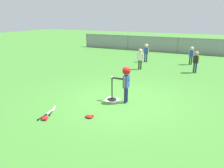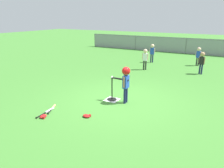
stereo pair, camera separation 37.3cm
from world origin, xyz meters
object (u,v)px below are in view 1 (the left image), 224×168
object	(u,v)px
fielder_deep_center	(140,56)
fielder_deep_right	(191,53)
batting_tee	(112,96)
glove_by_plate	(89,116)
batter_child	(126,77)
fielder_near_right	(146,50)
fielder_deep_left	(196,59)
spare_bat_wood	(53,109)
baseball_on_tee	(112,77)
glove_near_bats	(45,118)
spare_bat_silver	(49,113)

from	to	relation	value
fielder_deep_center	fielder_deep_right	size ratio (longest dim) A/B	1.05
batting_tee	glove_by_plate	size ratio (longest dim) A/B	3.15
batter_child	fielder_near_right	distance (m)	6.54
fielder_deep_left	spare_bat_wood	bearing A→B (deg)	-117.32
baseball_on_tee	glove_near_bats	bearing A→B (deg)	-116.48
fielder_deep_left	glove_by_plate	bearing A→B (deg)	-108.31
baseball_on_tee	fielder_deep_center	xyz separation A→B (m)	(-0.53, 4.45, -0.09)
fielder_deep_center	spare_bat_silver	xyz separation A→B (m)	(-0.63, -6.19, -0.66)
fielder_near_right	fielder_deep_right	distance (m)	2.56
fielder_deep_left	glove_near_bats	world-z (taller)	fielder_deep_left
batter_child	fielder_deep_right	size ratio (longest dim) A/B	1.15
fielder_near_right	spare_bat_wood	distance (m)	7.93
batter_child	fielder_near_right	xyz separation A→B (m)	(-1.31, 6.41, -0.14)
fielder_deep_left	spare_bat_wood	size ratio (longest dim) A/B	1.82
batter_child	glove_near_bats	distance (m)	2.67
batting_tee	batter_child	world-z (taller)	batter_child
batting_tee	fielder_deep_right	size ratio (longest dim) A/B	0.72
fielder_deep_center	spare_bat_silver	bearing A→B (deg)	-95.84
fielder_deep_right	spare_bat_wood	world-z (taller)	fielder_deep_right
baseball_on_tee	glove_near_bats	xyz separation A→B (m)	(-1.02, -2.06, -0.74)
glove_near_bats	batting_tee	bearing A→B (deg)	63.52
fielder_near_right	spare_bat_wood	size ratio (longest dim) A/B	1.87
fielder_deep_left	glove_by_plate	world-z (taller)	fielder_deep_left
baseball_on_tee	fielder_near_right	world-z (taller)	fielder_near_right
batting_tee	spare_bat_silver	size ratio (longest dim) A/B	1.03
fielder_deep_center	batting_tee	bearing A→B (deg)	-83.19
baseball_on_tee	batter_child	bearing A→B (deg)	-2.33
fielder_near_right	fielder_deep_center	world-z (taller)	fielder_near_right
batter_child	spare_bat_wood	size ratio (longest dim) A/B	2.03
baseball_on_tee	batter_child	size ratio (longest dim) A/B	0.06
batting_tee	fielder_deep_center	xyz separation A→B (m)	(-0.53, 4.45, 0.57)
fielder_near_right	fielder_deep_left	distance (m)	3.27
batting_tee	baseball_on_tee	distance (m)	0.66
fielder_deep_left	fielder_deep_center	distance (m)	2.69
batter_child	batting_tee	bearing A→B (deg)	177.67
baseball_on_tee	fielder_deep_right	world-z (taller)	fielder_deep_right
batting_tee	glove_by_plate	world-z (taller)	batting_tee
baseball_on_tee	spare_bat_silver	bearing A→B (deg)	-123.70
fielder_deep_right	glove_by_plate	bearing A→B (deg)	-101.77
baseball_on_tee	batting_tee	bearing A→B (deg)	0.00
spare_bat_silver	fielder_deep_right	bearing A→B (deg)	71.30
batting_tee	fielder_deep_right	world-z (taller)	fielder_deep_right
spare_bat_wood	glove_near_bats	xyz separation A→B (m)	(0.18, -0.55, 0.01)
batting_tee	glove_near_bats	world-z (taller)	batting_tee
batting_tee	glove_near_bats	xyz separation A→B (m)	(-1.02, -2.06, -0.09)
baseball_on_tee	spare_bat_wood	bearing A→B (deg)	-128.73
fielder_deep_right	fielder_deep_center	bearing A→B (deg)	-134.09
batter_child	fielder_deep_right	distance (m)	6.90
fielder_deep_left	glove_by_plate	size ratio (longest dim) A/B	4.51
baseball_on_tee	fielder_deep_left	distance (m)	5.37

